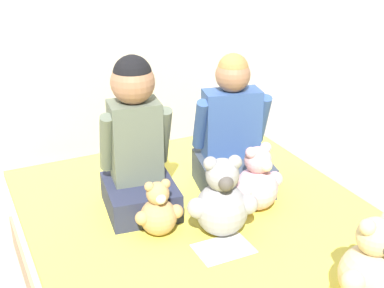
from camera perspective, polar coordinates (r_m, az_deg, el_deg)
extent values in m
cube|color=white|center=(2.17, 3.60, -13.34)|extent=(1.37, 1.94, 0.23)
cube|color=#E5D64C|center=(2.10, 3.69, -10.49)|extent=(1.38, 1.96, 0.03)
cube|color=#282D47|center=(2.26, -5.53, -5.58)|extent=(0.32, 0.35, 0.12)
cube|color=#5B6656|center=(2.20, -6.06, 0.29)|extent=(0.22, 0.17, 0.34)
sphere|color=#9E7051|center=(2.11, -6.35, 6.57)|extent=(0.18, 0.18, 0.18)
sphere|color=black|center=(2.10, -6.39, 7.37)|extent=(0.16, 0.16, 0.16)
cylinder|color=#5B6656|center=(2.17, -9.09, 0.11)|extent=(0.07, 0.15, 0.28)
cylinder|color=#5B6656|center=(2.22, -3.10, 0.87)|extent=(0.07, 0.15, 0.28)
cube|color=#384251|center=(2.42, 4.39, -3.14)|extent=(0.37, 0.37, 0.14)
cube|color=#33518E|center=(2.37, 4.21, 2.21)|extent=(0.27, 0.17, 0.30)
sphere|color=#9E7051|center=(2.29, 4.38, 7.36)|extent=(0.15, 0.15, 0.15)
sphere|color=#A37A42|center=(2.29, 4.40, 8.00)|extent=(0.13, 0.13, 0.13)
cylinder|color=#33518E|center=(2.33, 0.92, 2.09)|extent=(0.08, 0.14, 0.25)
cylinder|color=#33518E|center=(2.41, 7.41, 2.66)|extent=(0.08, 0.14, 0.25)
sphere|color=tan|center=(2.09, -3.60, -7.77)|extent=(0.15, 0.15, 0.15)
sphere|color=tan|center=(2.04, -3.68, -5.27)|extent=(0.09, 0.09, 0.09)
sphere|color=beige|center=(2.01, -3.34, -5.88)|extent=(0.04, 0.04, 0.04)
sphere|color=tan|center=(2.01, -4.58, -4.55)|extent=(0.04, 0.04, 0.04)
sphere|color=tan|center=(2.03, -2.83, -4.25)|extent=(0.04, 0.04, 0.04)
sphere|color=tan|center=(2.05, -5.34, -7.87)|extent=(0.06, 0.06, 0.06)
sphere|color=tan|center=(2.09, -1.67, -7.20)|extent=(0.06, 0.06, 0.06)
sphere|color=#DBA3B2|center=(2.26, 6.89, -4.73)|extent=(0.18, 0.18, 0.18)
sphere|color=#DBA3B2|center=(2.20, 7.05, -1.72)|extent=(0.11, 0.11, 0.11)
sphere|color=beige|center=(2.17, 7.92, -2.29)|extent=(0.05, 0.05, 0.05)
sphere|color=#DBA3B2|center=(2.16, 6.33, -0.94)|extent=(0.05, 0.05, 0.05)
sphere|color=#DBA3B2|center=(2.21, 7.88, -0.40)|extent=(0.05, 0.05, 0.05)
sphere|color=#DBA3B2|center=(2.18, 5.59, -5.05)|extent=(0.07, 0.07, 0.07)
sphere|color=#DBA3B2|center=(2.29, 8.81, -3.75)|extent=(0.07, 0.07, 0.07)
sphere|color=#939399|center=(2.08, 3.17, -6.95)|extent=(0.21, 0.21, 0.21)
sphere|color=#939399|center=(2.00, 3.26, -3.30)|extent=(0.13, 0.13, 0.13)
sphere|color=#4C4742|center=(1.96, 3.58, -4.19)|extent=(0.06, 0.06, 0.06)
sphere|color=#939399|center=(1.97, 1.98, -2.10)|extent=(0.05, 0.05, 0.05)
sphere|color=#939399|center=(1.99, 4.60, -1.92)|extent=(0.05, 0.05, 0.05)
sphere|color=#939399|center=(2.03, 0.56, -6.84)|extent=(0.08, 0.08, 0.08)
sphere|color=#939399|center=(2.07, 5.99, -6.39)|extent=(0.08, 0.08, 0.08)
sphere|color=#D1B78E|center=(1.83, 18.43, -13.10)|extent=(0.20, 0.20, 0.20)
sphere|color=#D1B78E|center=(1.75, 19.03, -9.33)|extent=(0.12, 0.12, 0.12)
sphere|color=#D1B78E|center=(1.70, 18.22, -8.43)|extent=(0.05, 0.05, 0.05)
sphere|color=#D1B78E|center=(1.75, 16.83, -13.85)|extent=(0.08, 0.08, 0.08)
cube|color=white|center=(2.03, 3.39, -11.07)|extent=(0.21, 0.15, 0.00)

